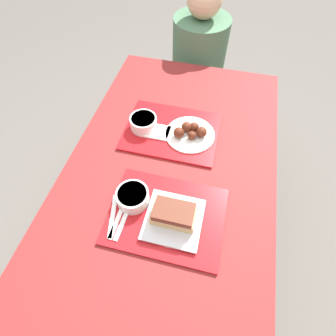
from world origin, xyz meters
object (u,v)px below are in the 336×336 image
brisket_sandwich_plate (174,217)px  tray_far (171,131)px  person_seated_across (199,50)px  bowl_coleslaw_far (143,122)px  tray_near (166,216)px  bowl_coleslaw_near (133,197)px  wings_plate_far (190,132)px

brisket_sandwich_plate → tray_far: bearing=104.4°
tray_far → person_seated_across: person_seated_across is taller
person_seated_across → bowl_coleslaw_far: bearing=-99.5°
tray_near → brisket_sandwich_plate: (0.03, -0.01, 0.04)m
person_seated_across → bowl_coleslaw_near: bearing=-92.8°
wings_plate_far → person_seated_across: bearing=96.3°
wings_plate_far → person_seated_across: 0.78m
tray_near → bowl_coleslaw_near: bowl_coleslaw_near is taller
tray_far → person_seated_across: bearing=89.9°
tray_near → brisket_sandwich_plate: size_ratio=2.08×
bowl_coleslaw_far → person_seated_across: person_seated_across is taller
tray_far → brisket_sandwich_plate: 0.44m
tray_near → person_seated_across: 1.18m
tray_far → bowl_coleslaw_near: bowl_coleslaw_near is taller
tray_near → bowl_coleslaw_near: bearing=168.4°
tray_near → tray_far: 0.42m
bowl_coleslaw_near → tray_near: bearing=-11.6°
tray_near → tray_far: (-0.08, 0.41, 0.00)m
person_seated_across → brisket_sandwich_plate: bearing=-84.8°
tray_near → wings_plate_far: 0.40m
tray_far → wings_plate_far: 0.09m
tray_near → bowl_coleslaw_far: (-0.21, 0.40, 0.04)m
person_seated_across → tray_far: bearing=-90.1°
wings_plate_far → tray_near: bearing=-91.1°
wings_plate_far → tray_far: bearing=174.4°
tray_far → wings_plate_far: (0.09, -0.01, 0.02)m
tray_near → person_seated_across: (-0.08, 1.17, -0.05)m
brisket_sandwich_plate → bowl_coleslaw_far: brisket_sandwich_plate is taller
tray_near → tray_far: bearing=100.8°
bowl_coleslaw_near → person_seated_across: (0.06, 1.14, -0.09)m
tray_near → bowl_coleslaw_far: size_ratio=3.46×
brisket_sandwich_plate → person_seated_across: (-0.11, 1.19, -0.09)m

